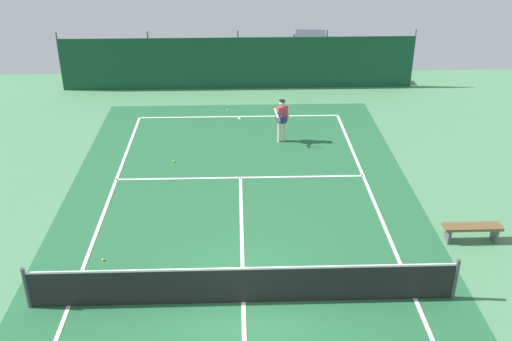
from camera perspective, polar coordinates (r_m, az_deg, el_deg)
name	(u,v)px	position (r m, az deg, el deg)	size (l,w,h in m)	color
ground_plane	(243,302)	(14.53, -1.21, -12.44)	(36.00, 36.00, 0.00)	#4C8456
court_surface	(243,302)	(14.53, -1.21, -12.43)	(11.02, 26.60, 0.01)	#236038
tennis_net	(243,285)	(14.22, -1.23, -10.85)	(10.12, 0.10, 1.10)	black
back_fence	(238,71)	(28.58, -1.71, 9.43)	(16.30, 0.98, 2.70)	#14472D
tennis_player	(282,118)	(22.25, 2.48, 5.06)	(0.58, 0.82, 1.64)	beige
tennis_ball_near_player	(228,110)	(25.59, -2.68, 5.80)	(0.07, 0.07, 0.07)	#CCDB33
tennis_ball_midcourt	(103,260)	(16.35, -14.36, -8.24)	(0.07, 0.07, 0.07)	#CCDB33
tennis_ball_by_sideline	(174,161)	(21.15, -7.82, 0.87)	(0.07, 0.07, 0.07)	#CCDB33
parked_car	(310,50)	(31.56, 5.16, 11.34)	(2.35, 4.37, 1.68)	black
courtside_bench	(472,229)	(17.49, 19.90, -5.28)	(1.60, 0.40, 0.49)	brown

